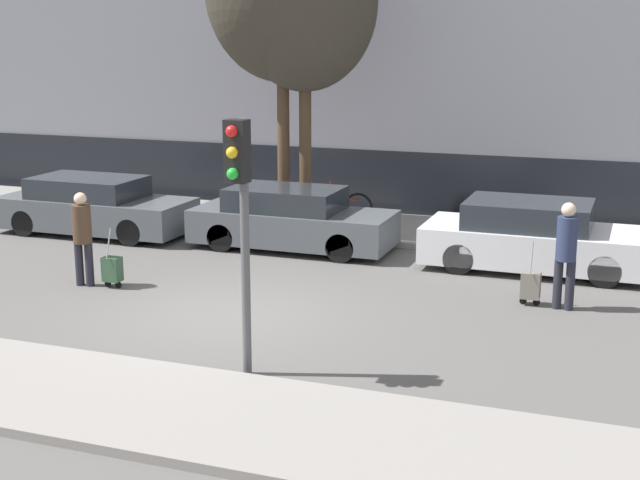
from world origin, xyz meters
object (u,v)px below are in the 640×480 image
Objects in this scene: parked_car_1 at (291,220)px; trolley_left at (112,269)px; pedestrian_right at (566,249)px; pedestrian_left at (82,233)px; traffic_light at (240,196)px; parked_car_0 at (94,207)px; parked_bicycle at (337,206)px; bare_tree_near_crossing at (305,2)px; trolley_right at (531,285)px; parked_car_2 at (534,238)px.

trolley_left is (-1.93, -3.91, -0.29)m from parked_car_1.
pedestrian_right is (7.82, 1.49, 0.70)m from trolley_left.
pedestrian_left is at bearing -121.87° from parked_car_1.
pedestrian_right is 6.10m from traffic_light.
parked_bicycle is (4.99, 2.72, -0.13)m from parked_car_0.
bare_tree_near_crossing reaches higher than pedestrian_right.
parked_car_0 is 9.93m from traffic_light.
trolley_left is 0.99× the size of trolley_right.
parked_car_1 is 3.90× the size of trolley_left.
traffic_light is 1.96× the size of parked_bicycle.
trolley_right is (5.35, -2.37, -0.28)m from parked_car_1.
trolley_left is at bearing -168.09° from trolley_right.
pedestrian_left is at bearing -112.17° from parked_bicycle.
parked_car_1 is at bearing 156.04° from trolley_right.
parked_car_2 is at bearing -159.49° from pedestrian_left.
parked_car_0 is 4.03× the size of trolley_right.
bare_tree_near_crossing is (-5.41, 1.64, 4.55)m from parked_car_2.
parked_car_1 is (4.81, 0.20, 0.00)m from parked_car_0.
bare_tree_near_crossing reaches higher than parked_car_0.
pedestrian_right reaches higher than parked_car_0.
traffic_light is at bearing -124.49° from trolley_right.
trolley_left is 0.61× the size of pedestrian_right.
traffic_light is at bearing -78.29° from parked_bicycle.
parked_bicycle is 0.25× the size of bare_tree_near_crossing.
trolley_left is at bearing -52.13° from parked_car_0.
parked_car_1 reaches higher than parked_car_0.
trolley_right reaches higher than parked_bicycle.
bare_tree_near_crossing is (-2.47, 8.69, 2.71)m from traffic_light.
parked_car_0 is at bearing 135.58° from traffic_light.
parked_bicycle is (-5.72, 4.94, -0.55)m from pedestrian_right.
pedestrian_left reaches higher than parked_car_2.
pedestrian_right is at bearing -22.35° from parked_car_1.
traffic_light reaches higher than parked_car_0.
pedestrian_left is at bearing -110.90° from bare_tree_near_crossing.
pedestrian_left is 1.57× the size of trolley_left.
bare_tree_near_crossing is at bearing 105.86° from traffic_light.
pedestrian_right is (5.89, -2.42, 0.42)m from parked_car_1.
parked_car_1 is at bearing 63.74° from trolley_left.
parked_car_2 is (5.09, 0.03, 0.01)m from parked_car_1.
bare_tree_near_crossing is (2.16, 5.65, 4.20)m from pedestrian_left.
bare_tree_near_crossing is at bearing 22.56° from parked_car_0.
parked_car_0 is 4.71m from trolley_left.
parked_car_1 reaches higher than trolley_left.
parked_car_2 is 2.49× the size of pedestrian_left.
pedestrian_left is 8.51m from pedestrian_right.
trolley_right reaches higher than trolley_left.
parked_car_2 is at bearing 0.30° from parked_car_1.
pedestrian_left is 7.36m from bare_tree_near_crossing.
parked_bicycle is at bearing 136.59° from trolley_right.
pedestrian_left is 7.03m from parked_bicycle.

